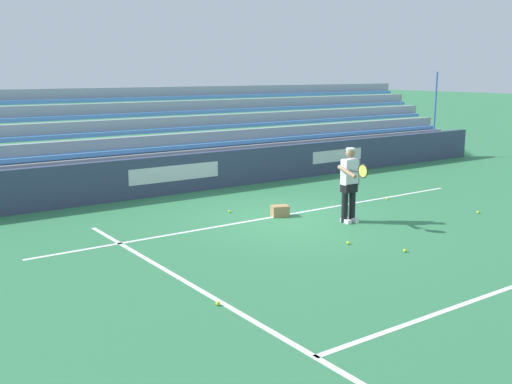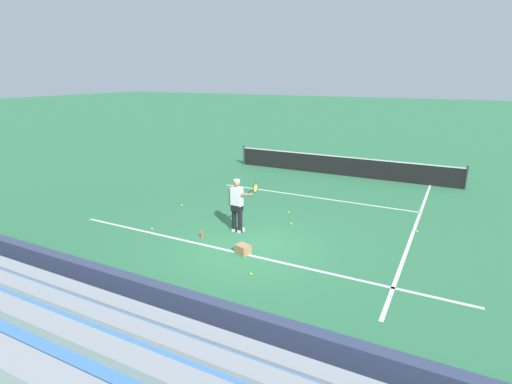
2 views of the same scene
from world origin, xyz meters
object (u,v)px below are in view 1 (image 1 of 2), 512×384
at_px(tennis_ball_far_left, 230,211).
at_px(ball_box_cardboard, 280,211).
at_px(tennis_ball_on_baseline, 478,212).
at_px(tennis_player, 350,184).
at_px(tennis_ball_midcourt, 405,251).
at_px(tennis_ball_toward_net, 387,199).
at_px(tennis_ball_near_player, 218,303).
at_px(water_bottle, 343,206).
at_px(tennis_ball_far_right, 348,243).

bearing_deg(tennis_ball_far_left, ball_box_cardboard, 128.05).
bearing_deg(tennis_ball_on_baseline, ball_box_cardboard, -32.11).
bearing_deg(tennis_player, tennis_ball_midcourt, 71.74).
bearing_deg(tennis_ball_midcourt, tennis_ball_toward_net, -133.45).
bearing_deg(tennis_ball_toward_net, tennis_player, 24.42).
relative_size(tennis_ball_midcourt, tennis_ball_near_player, 1.00).
height_order(tennis_ball_toward_net, tennis_ball_near_player, same).
bearing_deg(tennis_ball_midcourt, water_bottle, -114.51).
height_order(tennis_ball_far_left, tennis_ball_near_player, same).
bearing_deg(ball_box_cardboard, tennis_ball_near_player, 43.19).
height_order(tennis_ball_far_right, tennis_ball_midcourt, same).
bearing_deg(ball_box_cardboard, water_bottle, 166.30).
relative_size(tennis_ball_far_right, tennis_ball_toward_net, 1.00).
bearing_deg(tennis_ball_far_right, tennis_ball_near_player, 17.61).
distance_m(tennis_ball_toward_net, water_bottle, 1.82).
relative_size(ball_box_cardboard, tennis_ball_midcourt, 6.06).
xyz_separation_m(ball_box_cardboard, tennis_ball_far_right, (0.34, 2.69, -0.10)).
bearing_deg(tennis_ball_toward_net, tennis_ball_near_player, 25.78).
bearing_deg(tennis_ball_on_baseline, tennis_ball_far_left, -36.20).
distance_m(tennis_ball_on_baseline, tennis_ball_far_right, 4.46).
relative_size(tennis_player, tennis_ball_far_left, 25.98).
distance_m(tennis_ball_midcourt, water_bottle, 3.62).
height_order(ball_box_cardboard, tennis_ball_midcourt, ball_box_cardboard).
distance_m(ball_box_cardboard, tennis_ball_near_player, 5.70).
height_order(ball_box_cardboard, water_bottle, ball_box_cardboard).
distance_m(tennis_ball_far_right, tennis_ball_near_player, 4.01).
relative_size(tennis_ball_on_baseline, water_bottle, 0.30).
distance_m(tennis_ball_on_baseline, tennis_ball_far_left, 6.08).
height_order(tennis_ball_midcourt, tennis_ball_near_player, same).
xyz_separation_m(tennis_player, tennis_ball_on_baseline, (-3.17, 1.22, -0.86)).
xyz_separation_m(tennis_ball_far_right, water_bottle, (-2.02, -2.28, 0.08)).
xyz_separation_m(tennis_player, tennis_ball_midcourt, (0.77, 2.34, -0.86)).
xyz_separation_m(tennis_player, tennis_ball_toward_net, (-2.54, -1.15, -0.86)).
bearing_deg(ball_box_cardboard, tennis_ball_far_left, -51.95).
bearing_deg(tennis_ball_far_left, tennis_ball_midcourt, 101.54).
relative_size(tennis_player, ball_box_cardboard, 4.29).
height_order(ball_box_cardboard, tennis_ball_toward_net, ball_box_cardboard).
height_order(tennis_ball_far_right, tennis_ball_far_left, same).
xyz_separation_m(ball_box_cardboard, tennis_ball_midcourt, (-0.18, 3.71, -0.10)).
bearing_deg(tennis_ball_far_left, tennis_player, 126.23).
height_order(tennis_ball_toward_net, water_bottle, water_bottle).
bearing_deg(tennis_ball_near_player, tennis_ball_midcourt, -177.38).
xyz_separation_m(tennis_ball_on_baseline, tennis_ball_toward_net, (0.63, -2.37, 0.00)).
distance_m(tennis_player, tennis_ball_far_right, 2.04).
bearing_deg(tennis_ball_toward_net, water_bottle, 6.24).
bearing_deg(water_bottle, tennis_ball_far_left, -29.83).
bearing_deg(water_bottle, tennis_ball_on_baseline, 138.27).
bearing_deg(water_bottle, tennis_ball_far_right, 48.52).
height_order(tennis_ball_on_baseline, tennis_ball_toward_net, same).
bearing_deg(tennis_ball_far_right, tennis_ball_on_baseline, -178.61).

